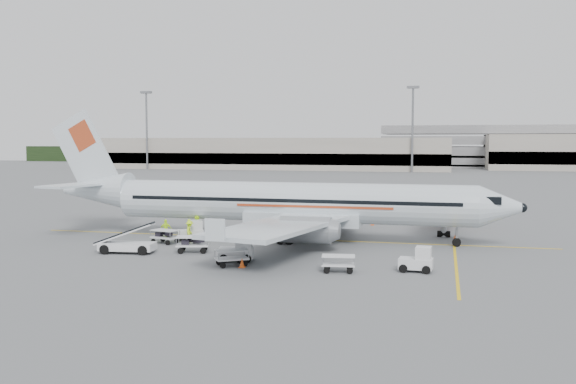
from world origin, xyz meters
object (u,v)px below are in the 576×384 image
at_px(aircraft, 292,175).
at_px(tug_fore, 416,259).
at_px(belt_loader, 127,234).
at_px(tug_aft, 190,230).
at_px(jet_bridge, 446,209).
at_px(tug_mid, 236,248).

bearing_deg(aircraft, tug_fore, -44.56).
xyz_separation_m(belt_loader, tug_fore, (20.90, -1.84, -0.63)).
bearing_deg(tug_fore, tug_aft, 158.86).
relative_size(aircraft, tug_aft, 18.68).
distance_m(aircraft, jet_bridge, 16.29).
height_order(belt_loader, tug_aft, belt_loader).
xyz_separation_m(jet_bridge, belt_loader, (-22.75, -18.75, -0.46)).
height_order(belt_loader, tug_fore, belt_loader).
relative_size(aircraft, tug_mid, 16.96).
bearing_deg(belt_loader, aircraft, 33.85).
bearing_deg(tug_mid, tug_fore, -15.87).
distance_m(aircraft, tug_mid, 11.04).
bearing_deg(jet_bridge, tug_mid, -123.48).
xyz_separation_m(aircraft, jet_bridge, (12.39, 9.97, -3.50)).
relative_size(tug_fore, tug_mid, 0.90).
distance_m(aircraft, tug_aft, 9.60).
bearing_deg(tug_fore, jet_bridge, 88.63).
distance_m(aircraft, belt_loader, 14.14).
bearing_deg(tug_fore, belt_loader, 178.74).
relative_size(jet_bridge, tug_aft, 6.89).
bearing_deg(tug_fore, tug_mid, -179.36).
relative_size(jet_bridge, belt_loader, 2.72).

